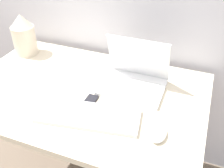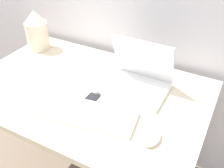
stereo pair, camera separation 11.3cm
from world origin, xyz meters
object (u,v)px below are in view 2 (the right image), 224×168
mp3_player (92,98)px  laptop (138,78)px  vase (37,31)px  keyboard (86,114)px  mouse (152,137)px

mp3_player → laptop: bearing=50.2°
vase → mp3_player: bearing=-26.4°
keyboard → mp3_player: size_ratio=7.17×
mouse → mp3_player: (-0.34, 0.11, -0.01)m
vase → mp3_player: (0.55, -0.27, -0.11)m
vase → keyboard: bearing=-33.2°
mp3_player → keyboard: bearing=-71.5°
vase → mp3_player: 0.62m
mouse → mp3_player: 0.35m
laptop → keyboard: size_ratio=0.66×
mp3_player → mouse: bearing=-18.0°
laptop → vase: 0.70m
laptop → mp3_player: 0.24m
laptop → mouse: bearing=-57.2°
keyboard → vase: (-0.58, 0.38, 0.11)m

